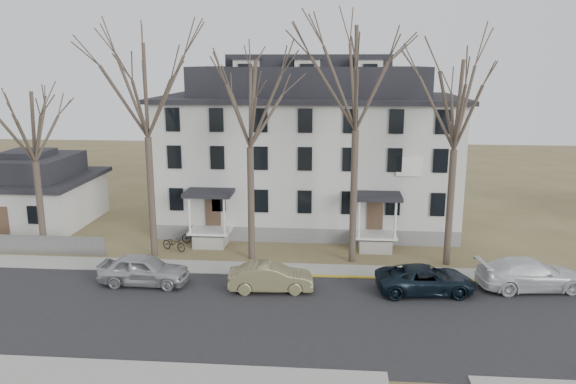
# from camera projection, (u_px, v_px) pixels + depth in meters

# --- Properties ---
(ground) EXTENTS (120.00, 120.00, 0.00)m
(ground) POSITION_uv_depth(u_px,v_px,m) (334.00, 340.00, 23.88)
(ground) COLOR brown
(ground) RESTS_ON ground
(main_road) EXTENTS (120.00, 10.00, 0.04)m
(main_road) POSITION_uv_depth(u_px,v_px,m) (335.00, 319.00, 25.82)
(main_road) COLOR #27272A
(main_road) RESTS_ON ground
(far_sidewalk) EXTENTS (120.00, 2.00, 0.08)m
(far_sidewalk) POSITION_uv_depth(u_px,v_px,m) (335.00, 272.00, 31.65)
(far_sidewalk) COLOR #A09F97
(far_sidewalk) RESTS_ON ground
(yellow_curb) EXTENTS (14.00, 0.25, 0.06)m
(yellow_curb) POSITION_uv_depth(u_px,v_px,m) (427.00, 281.00, 30.37)
(yellow_curb) COLOR gold
(yellow_curb) RESTS_ON ground
(boarding_house) EXTENTS (20.80, 12.36, 12.05)m
(boarding_house) POSITION_uv_depth(u_px,v_px,m) (309.00, 150.00, 40.26)
(boarding_house) COLOR slate
(boarding_house) RESTS_ON ground
(small_house) EXTENTS (8.70, 8.70, 5.00)m
(small_house) POSITION_uv_depth(u_px,v_px,m) (32.00, 193.00, 40.69)
(small_house) COLOR beige
(small_house) RESTS_ON ground
(tree_far_left) EXTENTS (8.40, 8.40, 13.72)m
(tree_far_left) POSITION_uv_depth(u_px,v_px,m) (145.00, 84.00, 31.95)
(tree_far_left) COLOR #473B31
(tree_far_left) RESTS_ON ground
(tree_mid_left) EXTENTS (7.80, 7.80, 12.74)m
(tree_mid_left) POSITION_uv_depth(u_px,v_px,m) (249.00, 97.00, 31.63)
(tree_mid_left) COLOR #473B31
(tree_mid_left) RESTS_ON ground
(tree_center) EXTENTS (9.00, 9.00, 14.70)m
(tree_center) POSITION_uv_depth(u_px,v_px,m) (357.00, 71.00, 30.81)
(tree_center) COLOR #473B31
(tree_center) RESTS_ON ground
(tree_mid_right) EXTENTS (7.80, 7.80, 12.74)m
(tree_mid_right) POSITION_uv_depth(u_px,v_px,m) (457.00, 98.00, 30.70)
(tree_mid_right) COLOR #473B31
(tree_mid_right) RESTS_ON ground
(tree_bungalow) EXTENTS (6.60, 6.60, 10.78)m
(tree_bungalow) POSITION_uv_depth(u_px,v_px,m) (31.00, 122.00, 33.03)
(tree_bungalow) COLOR #473B31
(tree_bungalow) RESTS_ON ground
(car_silver) EXTENTS (4.81, 2.04, 1.62)m
(car_silver) POSITION_uv_depth(u_px,v_px,m) (144.00, 270.00, 29.65)
(car_silver) COLOR #ABAEB0
(car_silver) RESTS_ON ground
(car_tan) EXTENTS (4.44, 1.87, 1.43)m
(car_tan) POSITION_uv_depth(u_px,v_px,m) (271.00, 278.00, 28.84)
(car_tan) COLOR olive
(car_tan) RESTS_ON ground
(car_navy) EXTENTS (5.23, 2.82, 1.40)m
(car_navy) POSITION_uv_depth(u_px,v_px,m) (425.00, 280.00, 28.60)
(car_navy) COLOR black
(car_navy) RESTS_ON ground
(car_white) EXTENTS (5.76, 2.97, 1.60)m
(car_white) POSITION_uv_depth(u_px,v_px,m) (531.00, 275.00, 29.03)
(car_white) COLOR silver
(car_white) RESTS_ON ground
(bicycle_left) EXTENTS (1.88, 1.33, 0.94)m
(bicycle_left) POSITION_uv_depth(u_px,v_px,m) (174.00, 244.00, 35.03)
(bicycle_left) COLOR black
(bicycle_left) RESTS_ON ground
(bicycle_right) EXTENTS (1.67, 0.64, 0.98)m
(bicycle_right) POSITION_uv_depth(u_px,v_px,m) (194.00, 236.00, 36.47)
(bicycle_right) COLOR black
(bicycle_right) RESTS_ON ground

